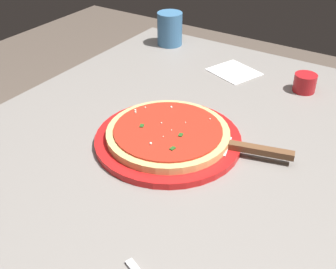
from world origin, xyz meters
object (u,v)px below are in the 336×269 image
at_px(napkin_folded_right, 234,72).
at_px(cup_tall_drink, 170,29).
at_px(pizza, 168,133).
at_px(pizza_server, 241,148).
at_px(serving_plate, 168,139).
at_px(cup_small_sauce, 305,83).

bearing_deg(napkin_folded_right, cup_tall_drink, -106.38).
xyz_separation_m(pizza, pizza_server, (-0.04, 0.15, -0.00)).
bearing_deg(serving_plate, pizza, -81.33).
bearing_deg(cup_small_sauce, pizza, -23.49).
distance_m(pizza_server, cup_small_sauce, 0.35).
xyz_separation_m(serving_plate, pizza, (0.00, -0.00, 0.02)).
bearing_deg(pizza_server, cup_tall_drink, -134.03).
relative_size(pizza, cup_tall_drink, 2.52).
bearing_deg(pizza_server, pizza, -75.04).
xyz_separation_m(serving_plate, cup_tall_drink, (-0.47, -0.30, 0.04)).
distance_m(serving_plate, pizza_server, 0.16).
bearing_deg(cup_tall_drink, napkin_folded_right, 73.62).
relative_size(pizza_server, cup_small_sauce, 3.88).
bearing_deg(pizza_server, cup_small_sauce, 176.89).
bearing_deg(cup_tall_drink, cup_small_sauce, 79.72).
height_order(pizza, cup_small_sauce, cup_small_sauce).
bearing_deg(pizza, napkin_folded_right, -175.35).
relative_size(serving_plate, pizza_server, 1.39).
distance_m(pizza_server, napkin_folded_right, 0.40).
height_order(pizza_server, cup_tall_drink, cup_tall_drink).
xyz_separation_m(serving_plate, pizza_server, (-0.04, 0.15, 0.01)).
relative_size(cup_tall_drink, cup_small_sauce, 1.80).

